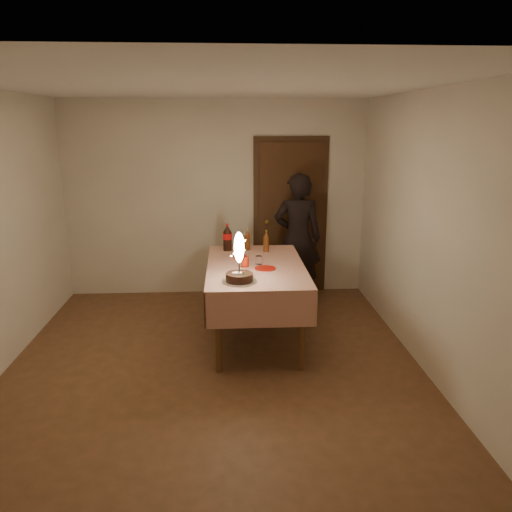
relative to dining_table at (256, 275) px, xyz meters
name	(u,v)px	position (x,y,z in m)	size (l,w,h in m)	color
ground	(214,366)	(-0.44, -0.64, -0.73)	(4.00, 4.50, 0.01)	brown
room_shell	(214,196)	(-0.40, -0.56, 0.92)	(4.04, 4.54, 2.62)	silver
dining_table	(256,275)	(0.00, 0.00, 0.00)	(1.02, 1.72, 0.84)	brown
birthday_cake	(239,269)	(-0.19, -0.57, 0.24)	(0.32, 0.32, 0.48)	white
red_plate	(265,268)	(0.09, -0.15, 0.12)	(0.22, 0.22, 0.01)	#AD150C
red_cup	(245,262)	(-0.12, -0.06, 0.16)	(0.08, 0.08, 0.10)	red
clear_cup	(259,260)	(0.03, 0.02, 0.16)	(0.07, 0.07, 0.09)	white
napkin_stack	(240,257)	(-0.16, 0.27, 0.12)	(0.15, 0.15, 0.02)	red
cola_bottle	(227,238)	(-0.30, 0.63, 0.26)	(0.10, 0.10, 0.32)	black
amber_bottle_left	(247,240)	(-0.06, 0.65, 0.23)	(0.06, 0.06, 0.25)	#5C2C0F
amber_bottle_right	(266,242)	(0.15, 0.55, 0.23)	(0.06, 0.06, 0.25)	#5C2C0F
photographer	(297,238)	(0.61, 1.22, 0.12)	(0.65, 0.48, 1.69)	black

